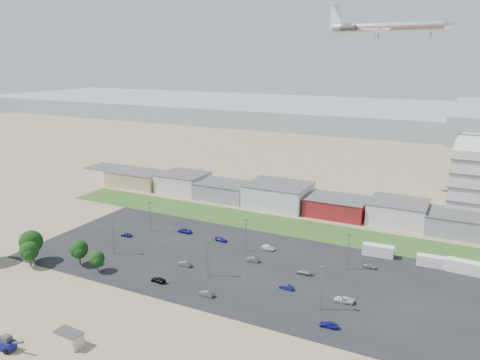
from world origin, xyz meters
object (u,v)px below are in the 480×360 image
Objects in this scene: parked_car_1 at (286,287)px; parked_car_2 at (329,324)px; parked_car_7 at (253,259)px; parked_car_8 at (370,266)px; parked_car_4 at (185,264)px; parked_car_6 at (221,240)px; portable_shed at (69,338)px; parked_car_9 at (185,231)px; telehandler at (4,342)px; box_trailer_a at (378,250)px; parked_car_3 at (158,280)px; parked_car_13 at (207,293)px; parked_car_12 at (304,272)px; parked_car_5 at (126,235)px; parked_car_0 at (344,300)px; parked_car_11 at (269,248)px; airliner at (386,27)px.

parked_car_1 is 0.91× the size of parked_car_2.
parked_car_7 reaches higher than parked_car_8.
parked_car_4 is 19.04m from parked_car_6.
parked_car_9 is (-12.59, 59.13, -0.79)m from portable_shed.
parked_car_1 is at bearing -132.84° from parked_car_2.
telehandler is 0.88× the size of box_trailer_a.
parked_car_3 is (-28.99, -10.63, 0.01)m from parked_car_1.
parked_car_13 is at bearing 50.49° from telehandler.
parked_car_9 is 1.18× the size of parked_car_12.
parked_car_1 is 0.76× the size of parked_car_9.
parked_car_3 is 33.20m from parked_car_5.
parked_car_9 is at bearing 92.76° from parked_car_6.
telehandler is 1.65× the size of parked_car_0.
telehandler is 65.38m from parked_car_6.
parked_car_2 is 28.59m from parked_car_13.
portable_shed is 1.27× the size of parked_car_0.
box_trailer_a reaches higher than parked_car_6.
parked_car_4 is (-41.77, 11.06, -0.01)m from parked_car_2.
parked_car_12 is at bearing 85.33° from parked_car_5.
parked_car_13 reaches higher than parked_car_6.
parked_car_12 is at bearing -132.09° from parked_car_0.
parked_car_1 is 0.90× the size of parked_car_12.
parked_car_9 reaches higher than parked_car_1.
parked_car_4 reaches higher than parked_car_6.
parked_car_6 is at bearing 98.81° from parked_car_8.
parked_car_5 is at bearing -106.81° from parked_car_4.
airliner is at bearing -13.47° from parked_car_11.
parked_car_9 is (-54.89, 19.96, 0.01)m from parked_car_0.
parked_car_6 is at bearing -178.62° from parked_car_4.
portable_shed is 50.56m from parked_car_2.
parked_car_1 reaches higher than parked_car_6.
box_trailer_a is at bearing 170.49° from parked_car_0.
parked_car_12 is (56.54, -0.02, -0.04)m from parked_car_5.
portable_shed is 1.42× the size of parked_car_3.
parked_car_3 is at bearing 94.14° from portable_shed.
parked_car_13 is at bearing 67.55° from portable_shed.
parked_car_2 reaches higher than parked_car_1.
parked_car_5 is at bearing -122.05° from parked_car_3.
parked_car_1 is 0.99× the size of parked_car_5.
parked_car_12 is at bearing -106.09° from parked_car_9.
telehandler reaches higher than portable_shed.
parked_car_7 is at bearing 76.56° from portable_shed.
parked_car_4 reaches higher than parked_car_7.
portable_shed reaches higher than parked_car_9.
parked_car_5 reaches higher than parked_car_12.
parked_car_11 is 1.01× the size of parked_car_13.
portable_shed is at bearing -29.76° from parked_car_12.
parked_car_6 is 1.04× the size of parked_car_13.
parked_car_13 is at bearing 176.55° from parked_car_11.
telehandler reaches higher than parked_car_1.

